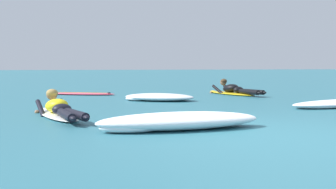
{
  "coord_description": "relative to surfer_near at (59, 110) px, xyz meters",
  "views": [
    {
      "loc": [
        -2.53,
        -5.08,
        0.96
      ],
      "look_at": [
        -0.49,
        5.37,
        0.18
      ],
      "focal_mm": 43.97,
      "sensor_mm": 36.0,
      "label": 1
    }
  ],
  "objects": [
    {
      "name": "ground_plane",
      "position": [
        3.05,
        7.46,
        -0.14
      ],
      "size": [
        120.0,
        120.0,
        0.0
      ],
      "primitive_type": "plane",
      "color": "#2D6B7A"
    },
    {
      "name": "surfer_near",
      "position": [
        0.0,
        0.0,
        0.0
      ],
      "size": [
        1.15,
        2.54,
        0.54
      ],
      "color": "white",
      "rests_on": "ground"
    },
    {
      "name": "surfer_far",
      "position": [
        5.06,
        4.74,
        -0.0
      ],
      "size": [
        1.22,
        2.5,
        0.55
      ],
      "color": "yellow",
      "rests_on": "ground"
    },
    {
      "name": "drifting_surfboard",
      "position": [
        0.35,
        5.65,
        -0.11
      ],
      "size": [
        2.22,
        1.35,
        0.16
      ],
      "color": "#E54C66",
      "rests_on": "ground"
    },
    {
      "name": "whitewater_mid_left",
      "position": [
        2.37,
        3.07,
        -0.05
      ],
      "size": [
        2.08,
        1.63,
        0.2
      ],
      "color": "white",
      "rests_on": "ground"
    },
    {
      "name": "whitewater_mid_right",
      "position": [
        1.84,
        -1.75,
        -0.02
      ],
      "size": [
        2.54,
        0.92,
        0.26
      ],
      "color": "white",
      "rests_on": "ground"
    }
  ]
}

